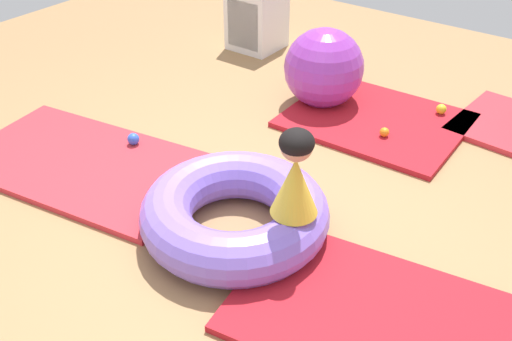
{
  "coord_description": "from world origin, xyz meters",
  "views": [
    {
      "loc": [
        1.77,
        -2.0,
        2.18
      ],
      "look_at": [
        0.12,
        0.23,
        0.32
      ],
      "focal_mm": 41.65,
      "sensor_mm": 36.0,
      "label": 1
    }
  ],
  "objects_px": {
    "exercise_ball_large": "(324,68)",
    "play_ball_blue": "(133,139)",
    "inflatable_cushion": "(235,213)",
    "play_ball_orange": "(384,132)",
    "storage_cube": "(255,19)",
    "play_ball_yellow": "(441,109)",
    "child_in_yellow": "(295,174)"
  },
  "relations": [
    {
      "from": "exercise_ball_large",
      "to": "storage_cube",
      "type": "xyz_separation_m",
      "value": [
        -1.11,
        0.62,
        -0.03
      ]
    },
    {
      "from": "inflatable_cushion",
      "to": "child_in_yellow",
      "type": "bearing_deg",
      "value": 7.84
    },
    {
      "from": "play_ball_blue",
      "to": "exercise_ball_large",
      "type": "xyz_separation_m",
      "value": [
        0.7,
        1.36,
        0.23
      ]
    },
    {
      "from": "play_ball_yellow",
      "to": "play_ball_blue",
      "type": "bearing_deg",
      "value": -132.46
    },
    {
      "from": "inflatable_cushion",
      "to": "play_ball_yellow",
      "type": "height_order",
      "value": "inflatable_cushion"
    },
    {
      "from": "play_ball_blue",
      "to": "play_ball_yellow",
      "type": "bearing_deg",
      "value": 47.54
    },
    {
      "from": "inflatable_cushion",
      "to": "child_in_yellow",
      "type": "distance_m",
      "value": 0.52
    },
    {
      "from": "play_ball_orange",
      "to": "play_ball_yellow",
      "type": "bearing_deg",
      "value": 71.04
    },
    {
      "from": "play_ball_orange",
      "to": "storage_cube",
      "type": "xyz_separation_m",
      "value": [
        -1.76,
        0.85,
        0.21
      ]
    },
    {
      "from": "play_ball_blue",
      "to": "exercise_ball_large",
      "type": "distance_m",
      "value": 1.55
    },
    {
      "from": "play_ball_orange",
      "to": "storage_cube",
      "type": "height_order",
      "value": "storage_cube"
    },
    {
      "from": "exercise_ball_large",
      "to": "storage_cube",
      "type": "height_order",
      "value": "exercise_ball_large"
    },
    {
      "from": "play_ball_blue",
      "to": "storage_cube",
      "type": "xyz_separation_m",
      "value": [
        -0.41,
        1.98,
        0.2
      ]
    },
    {
      "from": "inflatable_cushion",
      "to": "play_ball_orange",
      "type": "bearing_deg",
      "value": 81.2
    },
    {
      "from": "exercise_ball_large",
      "to": "play_ball_orange",
      "type": "bearing_deg",
      "value": -19.63
    },
    {
      "from": "play_ball_blue",
      "to": "play_ball_yellow",
      "type": "height_order",
      "value": "play_ball_blue"
    },
    {
      "from": "exercise_ball_large",
      "to": "play_ball_blue",
      "type": "bearing_deg",
      "value": -117.17
    },
    {
      "from": "play_ball_blue",
      "to": "exercise_ball_large",
      "type": "height_order",
      "value": "exercise_ball_large"
    },
    {
      "from": "storage_cube",
      "to": "exercise_ball_large",
      "type": "bearing_deg",
      "value": -29.16
    },
    {
      "from": "inflatable_cushion",
      "to": "play_ball_orange",
      "type": "relative_size",
      "value": 15.68
    },
    {
      "from": "child_in_yellow",
      "to": "exercise_ball_large",
      "type": "height_order",
      "value": "child_in_yellow"
    },
    {
      "from": "inflatable_cushion",
      "to": "storage_cube",
      "type": "xyz_separation_m",
      "value": [
        -1.54,
        2.28,
        0.13
      ]
    },
    {
      "from": "child_in_yellow",
      "to": "play_ball_orange",
      "type": "height_order",
      "value": "child_in_yellow"
    },
    {
      "from": "inflatable_cushion",
      "to": "play_ball_blue",
      "type": "relative_size",
      "value": 12.73
    },
    {
      "from": "play_ball_blue",
      "to": "inflatable_cushion",
      "type": "bearing_deg",
      "value": -15.1
    },
    {
      "from": "play_ball_yellow",
      "to": "storage_cube",
      "type": "height_order",
      "value": "storage_cube"
    },
    {
      "from": "play_ball_yellow",
      "to": "storage_cube",
      "type": "relative_size",
      "value": 0.14
    },
    {
      "from": "play_ball_blue",
      "to": "play_ball_yellow",
      "type": "xyz_separation_m",
      "value": [
        1.55,
        1.69,
        -0.0
      ]
    },
    {
      "from": "inflatable_cushion",
      "to": "play_ball_yellow",
      "type": "xyz_separation_m",
      "value": [
        0.42,
        2.0,
        -0.07
      ]
    },
    {
      "from": "play_ball_yellow",
      "to": "inflatable_cushion",
      "type": "bearing_deg",
      "value": -101.75
    },
    {
      "from": "child_in_yellow",
      "to": "storage_cube",
      "type": "bearing_deg",
      "value": -34.77
    },
    {
      "from": "play_ball_blue",
      "to": "play_ball_orange",
      "type": "bearing_deg",
      "value": 39.79
    }
  ]
}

